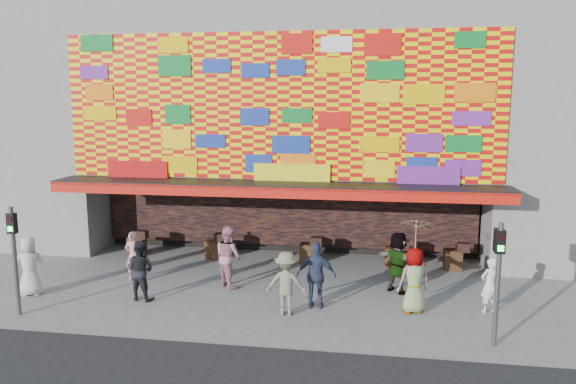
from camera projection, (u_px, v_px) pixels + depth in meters
The scene contains 15 objects.
ground at pixel (253, 308), 15.80m from camera, with size 90.00×90.00×0.00m, color slate.
shop_building at pixel (296, 113), 22.90m from camera, with size 15.20×9.40×10.00m.
neighbor_left at pixel (2, 94), 24.62m from camera, with size 11.00×8.00×12.00m, color gray.
signal_left at pixel (14, 248), 14.99m from camera, with size 0.22×0.20×3.00m.
signal_right at pixel (498, 271), 13.07m from camera, with size 0.22×0.20×3.00m.
ped_a at pixel (30, 266), 16.68m from camera, with size 0.87×0.57×1.79m, color beige.
ped_b at pixel (134, 256), 18.02m from camera, with size 0.60×0.39×1.63m, color #D28887.
ped_c at pixel (140, 270), 16.33m from camera, with size 0.86×0.67×1.78m, color black.
ped_d at pixel (286, 283), 15.19m from camera, with size 1.13×0.65×1.75m, color #7B725A.
ped_e at pixel (316, 275), 15.65m from camera, with size 1.11×0.46×1.89m, color #313D56.
ped_f at pixel (398, 262), 16.94m from camera, with size 1.73×0.55×1.87m, color gray.
ped_g at pixel (414, 280), 15.33m from camera, with size 0.89×0.58×1.82m, color gray.
ped_h at pixel (490, 285), 15.34m from camera, with size 0.57×0.37×1.55m, color silver.
ped_i at pixel (229, 256), 17.48m from camera, with size 0.93×0.73×1.92m, color #BB798D.
parasol at pixel (416, 236), 15.13m from camera, with size 1.07×1.09×1.86m.
Camera 1 is at (3.33, -14.70, 5.83)m, focal length 35.00 mm.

